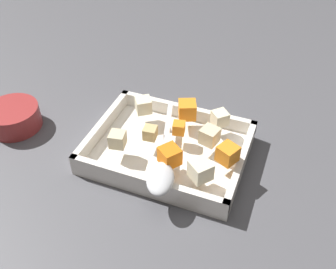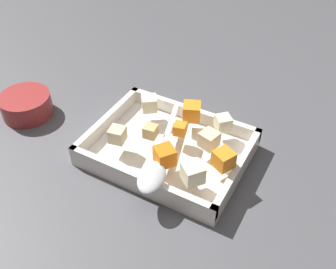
{
  "view_description": "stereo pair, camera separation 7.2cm",
  "coord_description": "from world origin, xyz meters",
  "views": [
    {
      "loc": [
        -0.21,
        0.49,
        0.53
      ],
      "look_at": [
        -0.01,
        -0.01,
        0.05
      ],
      "focal_mm": 41.59,
      "sensor_mm": 36.0,
      "label": 1
    },
    {
      "loc": [
        -0.27,
        0.46,
        0.53
      ],
      "look_at": [
        -0.01,
        -0.01,
        0.05
      ],
      "focal_mm": 41.59,
      "sensor_mm": 36.0,
      "label": 2
    }
  ],
  "objects": [
    {
      "name": "potato_chunk_center",
      "position": [
        0.02,
        0.0,
        0.05
      ],
      "size": [
        0.03,
        0.03,
        0.02
      ],
      "primitive_type": "cube",
      "rotation": [
        0.0,
        0.0,
        4.83
      ],
      "color": "tan",
      "rests_on": "baking_dish"
    },
    {
      "name": "potato_chunk_near_right",
      "position": [
        -0.09,
        -0.03,
        0.06
      ],
      "size": [
        0.04,
        0.04,
        0.03
      ],
      "primitive_type": "cube",
      "rotation": [
        0.0,
        0.0,
        2.88
      ],
      "color": "beige",
      "rests_on": "baking_dish"
    },
    {
      "name": "potato_chunk_corner_ne",
      "position": [
        -0.1,
        0.06,
        0.06
      ],
      "size": [
        0.05,
        0.05,
        0.03
      ],
      "primitive_type": "cube",
      "rotation": [
        0.0,
        0.0,
        0.9
      ],
      "color": "beige",
      "rests_on": "baking_dish"
    },
    {
      "name": "potato_chunk_near_spoon",
      "position": [
        -0.09,
        -0.09,
        0.06
      ],
      "size": [
        0.04,
        0.04,
        0.03
      ],
      "primitive_type": "cube",
      "rotation": [
        0.0,
        0.0,
        5.49
      ],
      "color": "beige",
      "rests_on": "baking_dish"
    },
    {
      "name": "potato_chunk_far_left",
      "position": [
        0.06,
        -0.07,
        0.06
      ],
      "size": [
        0.04,
        0.04,
        0.03
      ],
      "primitive_type": "cube",
      "rotation": [
        0.0,
        0.0,
        5.34
      ],
      "color": "beige",
      "rests_on": "baking_dish"
    },
    {
      "name": "carrot_chunk_heap_side",
      "position": [
        -0.13,
        0.01,
        0.06
      ],
      "size": [
        0.04,
        0.04,
        0.03
      ],
      "primitive_type": "cube",
      "rotation": [
        0.0,
        0.0,
        4.26
      ],
      "color": "orange",
      "rests_on": "baking_dish"
    },
    {
      "name": "ground_plane",
      "position": [
        0.0,
        0.0,
        0.0
      ],
      "size": [
        4.0,
        4.0,
        0.0
      ],
      "primitive_type": "plane",
      "color": "#4C4C51"
    },
    {
      "name": "baking_dish",
      "position": [
        -0.01,
        -0.01,
        0.01
      ],
      "size": [
        0.29,
        0.22,
        0.04
      ],
      "color": "white",
      "rests_on": "ground_plane"
    },
    {
      "name": "potato_chunk_near_left",
      "position": [
        0.07,
        0.04,
        0.06
      ],
      "size": [
        0.03,
        0.03,
        0.03
      ],
      "primitive_type": "cube",
      "rotation": [
        0.0,
        0.0,
        0.19
      ],
      "color": "beige",
      "rests_on": "baking_dish"
    },
    {
      "name": "carrot_chunk_corner_se",
      "position": [
        -0.02,
        -0.08,
        0.06
      ],
      "size": [
        0.04,
        0.04,
        0.03
      ],
      "primitive_type": "cube",
      "rotation": [
        0.0,
        0.0,
        0.41
      ],
      "color": "orange",
      "rests_on": "baking_dish"
    },
    {
      "name": "serving_spoon",
      "position": [
        -0.04,
        0.08,
        0.05
      ],
      "size": [
        0.1,
        0.24,
        0.02
      ],
      "rotation": [
        0.0,
        0.0,
        5.0
      ],
      "color": "silver",
      "rests_on": "baking_dish"
    },
    {
      "name": "small_prep_bowl",
      "position": [
        0.32,
        0.02,
        0.02
      ],
      "size": [
        0.11,
        0.11,
        0.05
      ],
      "primitive_type": "cylinder",
      "color": "maroon",
      "rests_on": "ground_plane"
    },
    {
      "name": "carrot_chunk_corner_nw",
      "position": [
        -0.04,
        0.05,
        0.06
      ],
      "size": [
        0.05,
        0.05,
        0.03
      ],
      "primitive_type": "cube",
      "rotation": [
        0.0,
        0.0,
        5.65
      ],
      "color": "orange",
      "rests_on": "baking_dish"
    },
    {
      "name": "carrot_chunk_mid_left",
      "position": [
        -0.03,
        -0.03,
        0.05
      ],
      "size": [
        0.03,
        0.03,
        0.02
      ],
      "primitive_type": "cube",
      "rotation": [
        0.0,
        0.0,
        4.93
      ],
      "color": "orange",
      "rests_on": "baking_dish"
    }
  ]
}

